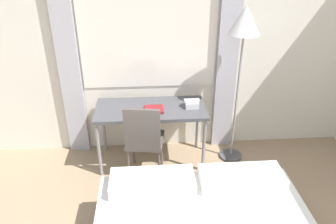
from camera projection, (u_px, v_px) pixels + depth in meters
name	position (u px, v px, depth m)	size (l,w,h in m)	color
wall_back_with_window	(174.00, 44.00, 3.79)	(5.39, 0.13, 2.70)	silver
desk	(151.00, 112.00, 3.77)	(1.27, 0.59, 0.73)	#4C4C51
desk_chair	(144.00, 138.00, 3.56)	(0.45, 0.45, 0.93)	#59514C
standing_lamp	(244.00, 32.00, 3.40)	(0.33, 0.33, 1.86)	#4C4C51
telephone	(192.00, 104.00, 3.75)	(0.17, 0.15, 0.09)	silver
book	(154.00, 109.00, 3.68)	(0.22, 0.20, 0.02)	maroon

